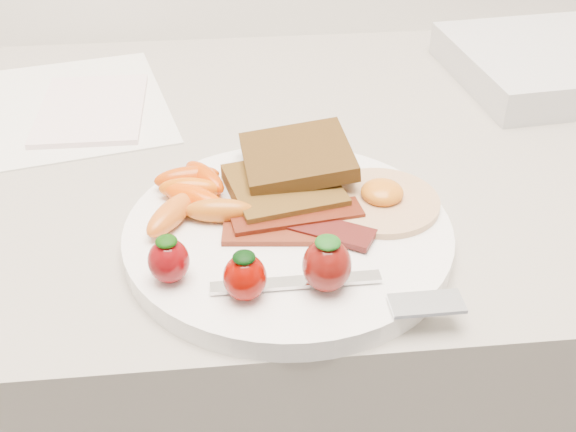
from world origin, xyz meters
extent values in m
cube|color=gray|center=(0.00, 1.70, 0.45)|extent=(2.00, 0.60, 0.90)
cylinder|color=white|center=(0.00, 1.53, 0.91)|extent=(0.27, 0.27, 0.02)
cube|color=#3F270F|center=(0.00, 1.58, 0.93)|extent=(0.11, 0.11, 0.01)
cube|color=black|center=(0.01, 1.61, 0.94)|extent=(0.10, 0.10, 0.02)
cylinder|color=beige|center=(0.08, 1.56, 0.92)|extent=(0.13, 0.13, 0.01)
ellipsoid|color=orange|center=(0.08, 1.56, 0.93)|extent=(0.05, 0.05, 0.02)
cube|color=#481709|center=(0.00, 1.52, 0.92)|extent=(0.11, 0.04, 0.00)
cube|color=#3A080A|center=(0.01, 1.53, 0.92)|extent=(0.11, 0.08, 0.00)
cube|color=black|center=(0.01, 1.54, 0.92)|extent=(0.11, 0.04, 0.00)
ellipsoid|color=#D85A07|center=(-0.08, 1.58, 0.93)|extent=(0.06, 0.03, 0.02)
ellipsoid|color=#E04600|center=(-0.08, 1.57, 0.93)|extent=(0.06, 0.05, 0.02)
ellipsoid|color=#C75917|center=(-0.10, 1.55, 0.93)|extent=(0.05, 0.07, 0.02)
ellipsoid|color=#C53B00|center=(-0.07, 1.60, 0.93)|extent=(0.05, 0.06, 0.02)
ellipsoid|color=#C34205|center=(-0.08, 1.60, 0.93)|extent=(0.06, 0.03, 0.02)
ellipsoid|color=#B85B14|center=(-0.06, 1.55, 0.93)|extent=(0.06, 0.03, 0.02)
ellipsoid|color=#680609|center=(-0.10, 1.47, 0.94)|extent=(0.03, 0.03, 0.03)
ellipsoid|color=#0B3604|center=(-0.10, 1.47, 0.95)|extent=(0.02, 0.02, 0.01)
ellipsoid|color=#7A0600|center=(-0.04, 1.45, 0.94)|extent=(0.03, 0.03, 0.04)
ellipsoid|color=black|center=(-0.04, 1.45, 0.95)|extent=(0.02, 0.02, 0.01)
ellipsoid|color=#5E0D09|center=(0.02, 1.45, 0.94)|extent=(0.04, 0.04, 0.04)
ellipsoid|color=#134C11|center=(0.02, 1.45, 0.96)|extent=(0.02, 0.02, 0.01)
cube|color=silver|center=(0.00, 1.46, 0.92)|extent=(0.13, 0.01, 0.00)
cube|color=white|center=(0.09, 1.42, 0.92)|extent=(0.05, 0.02, 0.00)
cube|color=white|center=(-0.21, 1.81, 0.90)|extent=(0.24, 0.29, 0.00)
cube|color=white|center=(-0.19, 1.79, 0.91)|extent=(0.11, 0.16, 0.01)
cube|color=silver|center=(0.37, 1.83, 0.92)|extent=(0.29, 0.24, 0.04)
camera|label=1|loc=(-0.05, 1.06, 1.26)|focal=45.00mm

